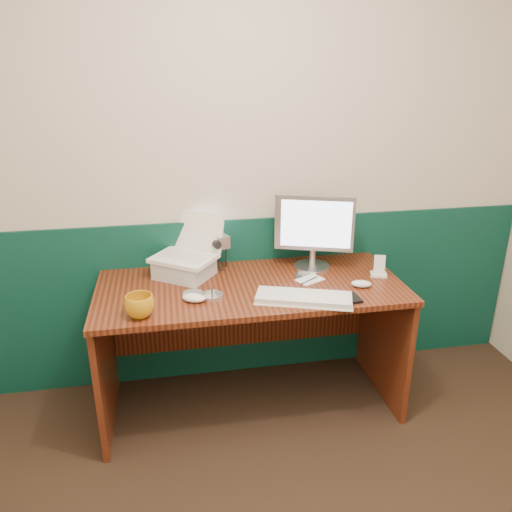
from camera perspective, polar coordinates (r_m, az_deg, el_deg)
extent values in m
cube|color=beige|center=(2.81, -1.67, 9.14)|extent=(3.50, 0.04, 2.50)
cube|color=#07352D|center=(3.05, -1.48, -4.84)|extent=(3.48, 0.02, 1.00)
cube|color=#39160A|center=(2.80, -0.56, -10.33)|extent=(1.60, 0.70, 0.75)
cube|color=#B8BDC3|center=(2.73, -8.18, -1.39)|extent=(0.36, 0.35, 0.10)
cube|color=white|center=(2.45, 5.47, -4.86)|extent=(0.49, 0.30, 0.03)
ellipsoid|color=white|center=(2.65, 11.95, -3.13)|extent=(0.12, 0.09, 0.04)
ellipsoid|color=white|center=(2.45, -7.12, -4.77)|extent=(0.14, 0.11, 0.04)
imported|color=#C38712|center=(2.34, -13.17, -5.59)|extent=(0.17, 0.17, 0.11)
cylinder|color=silver|center=(2.48, -5.04, -4.58)|extent=(0.11, 0.11, 0.02)
cylinder|color=silver|center=(2.55, -7.23, -4.23)|extent=(0.11, 0.11, 0.00)
cylinder|color=silver|center=(2.74, 5.72, -2.27)|extent=(0.12, 0.12, 0.00)
cylinder|color=black|center=(2.68, 6.12, -2.79)|extent=(0.11, 0.08, 0.01)
cube|color=white|center=(2.69, 6.17, -2.72)|extent=(0.17, 0.15, 0.00)
cube|color=white|center=(2.81, 13.82, -2.06)|extent=(0.10, 0.09, 0.02)
cube|color=silver|center=(2.79, 13.93, -0.94)|extent=(0.07, 0.05, 0.10)
cube|color=black|center=(2.51, 10.95, -4.73)|extent=(0.07, 0.12, 0.01)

